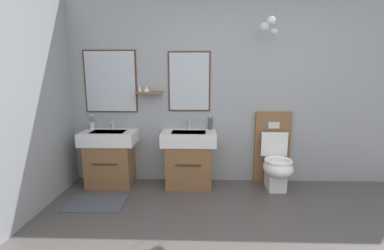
{
  "coord_description": "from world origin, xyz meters",
  "views": [
    {
      "loc": [
        -0.6,
        -1.55,
        1.49
      ],
      "look_at": [
        -0.71,
        1.83,
        0.85
      ],
      "focal_mm": 24.77,
      "sensor_mm": 36.0,
      "label": 1
    }
  ],
  "objects_px": {
    "toilet": "(275,160)",
    "soap_dispenser": "(210,123)",
    "vanity_sink_left": "(110,156)",
    "toothbrush_cup": "(92,125)",
    "vanity_sink_right": "(189,157)"
  },
  "relations": [
    {
      "from": "toilet",
      "to": "toothbrush_cup",
      "type": "bearing_deg",
      "value": 176.32
    },
    {
      "from": "vanity_sink_left",
      "to": "vanity_sink_right",
      "type": "xyz_separation_m",
      "value": [
        1.07,
        0.0,
        0.0
      ]
    },
    {
      "from": "vanity_sink_right",
      "to": "toothbrush_cup",
      "type": "distance_m",
      "value": 1.42
    },
    {
      "from": "vanity_sink_left",
      "to": "toothbrush_cup",
      "type": "relative_size",
      "value": 3.64
    },
    {
      "from": "vanity_sink_left",
      "to": "soap_dispenser",
      "type": "relative_size",
      "value": 3.77
    },
    {
      "from": "vanity_sink_left",
      "to": "soap_dispenser",
      "type": "height_order",
      "value": "soap_dispenser"
    },
    {
      "from": "soap_dispenser",
      "to": "vanity_sink_right",
      "type": "bearing_deg",
      "value": -151.29
    },
    {
      "from": "vanity_sink_right",
      "to": "soap_dispenser",
      "type": "height_order",
      "value": "soap_dispenser"
    },
    {
      "from": "toilet",
      "to": "soap_dispenser",
      "type": "bearing_deg",
      "value": 168.76
    },
    {
      "from": "toilet",
      "to": "soap_dispenser",
      "type": "xyz_separation_m",
      "value": [
        -0.86,
        0.17,
        0.46
      ]
    },
    {
      "from": "toilet",
      "to": "toothbrush_cup",
      "type": "distance_m",
      "value": 2.54
    },
    {
      "from": "toothbrush_cup",
      "to": "vanity_sink_right",
      "type": "bearing_deg",
      "value": -6.27
    },
    {
      "from": "vanity_sink_left",
      "to": "vanity_sink_right",
      "type": "bearing_deg",
      "value": 0.0
    },
    {
      "from": "vanity_sink_right",
      "to": "toilet",
      "type": "bearing_deg",
      "value": -0.62
    },
    {
      "from": "vanity_sink_left",
      "to": "toothbrush_cup",
      "type": "distance_m",
      "value": 0.52
    }
  ]
}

